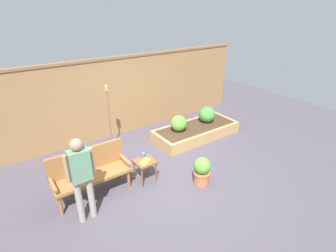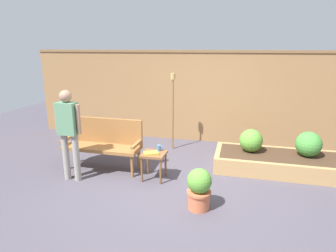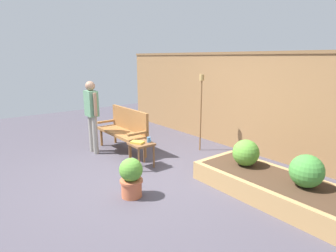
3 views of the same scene
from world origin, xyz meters
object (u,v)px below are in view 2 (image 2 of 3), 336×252
(garden_bench, at_px, (104,140))
(shrub_far_corner, at_px, (308,144))
(book_on_table, at_px, (151,153))
(person_by_bench, at_px, (68,128))
(shrub_near_bench, at_px, (251,140))
(tiki_torch, at_px, (173,98))
(potted_boxwood, at_px, (199,188))
(cup_on_table, at_px, (159,148))
(side_table, at_px, (154,157))

(garden_bench, bearing_deg, shrub_far_corner, 11.30)
(book_on_table, relative_size, person_by_bench, 0.15)
(shrub_near_bench, distance_m, shrub_far_corner, 1.00)
(person_by_bench, bearing_deg, tiki_torch, 55.71)
(potted_boxwood, height_order, shrub_near_bench, shrub_near_bench)
(tiki_torch, height_order, person_by_bench, tiki_torch)
(garden_bench, xyz_separation_m, shrub_near_bench, (2.68, 0.74, -0.03))
(cup_on_table, relative_size, shrub_near_bench, 0.27)
(cup_on_table, distance_m, potted_boxwood, 1.24)
(book_on_table, distance_m, tiki_torch, 1.78)
(side_table, bearing_deg, potted_boxwood, -40.35)
(potted_boxwood, height_order, tiki_torch, tiki_torch)
(potted_boxwood, distance_m, person_by_bench, 2.37)
(shrub_near_bench, bearing_deg, side_table, -148.63)
(garden_bench, xyz_separation_m, tiki_torch, (1.02, 1.32, 0.61))
(side_table, distance_m, person_by_bench, 1.51)
(cup_on_table, relative_size, shrub_far_corner, 0.25)
(shrub_far_corner, height_order, tiki_torch, tiki_torch)
(garden_bench, xyz_separation_m, person_by_bench, (-0.31, -0.62, 0.39))
(garden_bench, xyz_separation_m, side_table, (1.05, -0.25, -0.15))
(garden_bench, height_order, side_table, garden_bench)
(side_table, relative_size, shrub_near_bench, 1.11)
(garden_bench, distance_m, potted_boxwood, 2.21)
(side_table, xyz_separation_m, tiki_torch, (-0.04, 1.58, 0.76))
(book_on_table, xyz_separation_m, person_by_bench, (-1.34, -0.29, 0.43))
(book_on_table, relative_size, shrub_far_corner, 0.52)
(side_table, height_order, tiki_torch, tiki_torch)
(tiki_torch, bearing_deg, side_table, -88.61)
(tiki_torch, xyz_separation_m, person_by_bench, (-1.32, -1.94, -0.23))
(side_table, bearing_deg, person_by_bench, -165.04)
(garden_bench, height_order, potted_boxwood, garden_bench)
(tiki_torch, bearing_deg, cup_on_table, -86.34)
(book_on_table, relative_size, tiki_torch, 0.14)
(book_on_table, xyz_separation_m, shrub_near_bench, (1.65, 1.06, 0.02))
(potted_boxwood, height_order, person_by_bench, person_by_bench)
(book_on_table, bearing_deg, potted_boxwood, -64.93)
(potted_boxwood, bearing_deg, book_on_table, 143.17)
(cup_on_table, relative_size, potted_boxwood, 0.19)
(cup_on_table, height_order, shrub_far_corner, shrub_far_corner)
(cup_on_table, xyz_separation_m, shrub_far_corner, (2.57, 0.85, -0.00))
(side_table, relative_size, cup_on_table, 4.17)
(side_table, relative_size, tiki_torch, 0.28)
(side_table, relative_size, potted_boxwood, 0.80)
(tiki_torch, distance_m, person_by_bench, 2.36)
(potted_boxwood, height_order, shrub_far_corner, shrub_far_corner)
(potted_boxwood, xyz_separation_m, tiki_torch, (-0.93, 2.34, 0.84))
(side_table, height_order, book_on_table, book_on_table)
(cup_on_table, height_order, tiki_torch, tiki_torch)
(garden_bench, distance_m, book_on_table, 1.08)
(book_on_table, relative_size, shrub_near_bench, 0.55)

